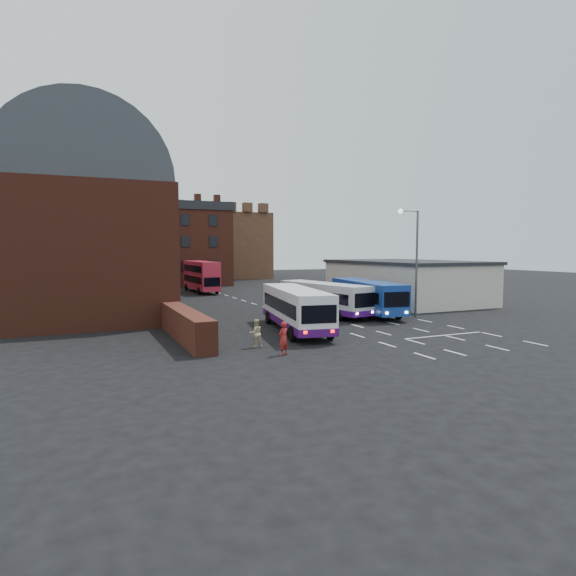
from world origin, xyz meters
name	(u,v)px	position (x,y,z in m)	size (l,w,h in m)	color
ground	(351,333)	(0.00, 0.00, 0.00)	(180.00, 180.00, 0.00)	black
railway_station	(82,225)	(-15.50, 21.00, 7.64)	(12.00, 28.00, 16.00)	#602B1E
forecourt_wall	(186,325)	(-10.20, 2.00, 0.90)	(1.20, 10.00, 1.80)	#602B1E
cream_building	(405,281)	(15.00, 14.00, 2.16)	(10.40, 16.40, 4.25)	beige
brick_terrace	(151,249)	(-6.00, 46.00, 5.50)	(22.00, 10.00, 11.00)	brown
castle_keep	(200,246)	(6.00, 66.00, 6.00)	(22.00, 22.00, 12.00)	brown
bus_white_outbound	(296,306)	(-2.81, 2.39, 1.66)	(4.10, 10.58, 2.82)	white
bus_white_inbound	(324,296)	(2.43, 8.22, 1.57)	(3.84, 9.98, 2.66)	silver
bus_blue	(367,295)	(6.00, 7.30, 1.64)	(3.75, 10.42, 2.78)	navy
bus_red_double	(201,276)	(-1.71, 33.19, 2.07)	(2.63, 9.79, 3.90)	red
street_lamp	(413,253)	(8.31, 4.31, 5.16)	(1.72, 0.56, 8.55)	#4A4D53
pedestrian_red	(283,338)	(-6.49, -4.09, 0.87)	(0.63, 0.42, 1.74)	maroon
pedestrian_beige	(256,333)	(-7.10, -1.65, 0.79)	(0.76, 0.60, 1.57)	#C0B485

